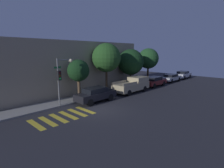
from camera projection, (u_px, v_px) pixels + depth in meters
ground_plane at (99, 110)px, 15.99m from camera, size 60.00×60.00×0.00m
sidewalk at (72, 100)px, 18.94m from camera, size 26.00×2.31×0.14m
building_row at (50, 68)px, 21.46m from camera, size 26.00×6.00×6.51m
crosswalk at (63, 117)px, 14.28m from camera, size 4.94×2.60×0.00m
traffic_light_pole at (62, 74)px, 16.54m from camera, size 1.97×0.56×4.62m
sedan_near_corner at (96, 94)px, 18.29m from camera, size 4.53×1.75×1.55m
pickup_truck at (133, 85)px, 22.78m from camera, size 5.39×2.06×1.91m
sedan_middle at (154, 81)px, 26.63m from camera, size 4.61×1.85×1.49m
sedan_far_end at (171, 78)px, 30.69m from camera, size 4.70×1.80×1.35m
sedan_tail_of_row at (183, 75)px, 34.34m from camera, size 4.36×1.82×1.46m
tree_near_corner at (78, 71)px, 19.12m from camera, size 2.42×2.42×4.42m
tree_midblock at (106, 58)px, 21.92m from camera, size 3.62×3.62×6.30m
tree_far_end at (131, 62)px, 25.58m from camera, size 3.78×3.78×5.62m
tree_behind_truck at (148, 59)px, 28.86m from camera, size 3.36×3.36×5.79m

